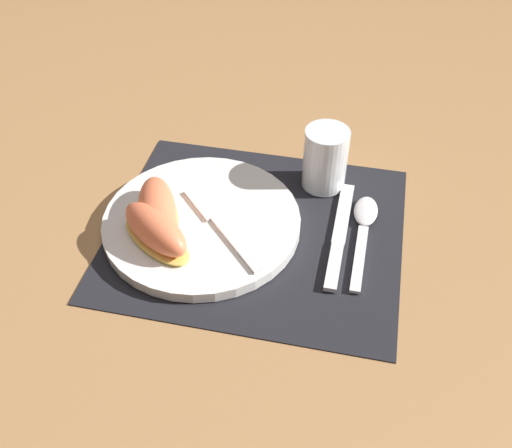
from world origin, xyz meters
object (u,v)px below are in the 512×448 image
object	(u,v)px
citrus_wedge_0	(157,211)
citrus_wedge_2	(156,231)
spoon	(364,223)
citrus_wedge_1	(158,223)
juice_glass	(325,162)
plate	(202,222)
knife	(339,236)
fork	(218,221)

from	to	relation	value
citrus_wedge_0	citrus_wedge_2	distance (m)	0.04
spoon	citrus_wedge_1	xyz separation A→B (m)	(-0.27, -0.09, 0.03)
citrus_wedge_0	juice_glass	bearing A→B (deg)	34.98
plate	knife	distance (m)	0.19
juice_glass	fork	bearing A→B (deg)	-134.18
knife	citrus_wedge_2	xyz separation A→B (m)	(-0.24, -0.07, 0.03)
citrus_wedge_2	fork	bearing A→B (deg)	37.71
spoon	citrus_wedge_0	xyz separation A→B (m)	(-0.28, -0.07, 0.03)
spoon	fork	bearing A→B (deg)	-164.91
spoon	citrus_wedge_2	xyz separation A→B (m)	(-0.27, -0.11, 0.03)
knife	fork	size ratio (longest dim) A/B	1.40
spoon	citrus_wedge_2	size ratio (longest dim) A/B	1.41
spoon	fork	xyz separation A→B (m)	(-0.20, -0.05, 0.01)
knife	citrus_wedge_0	xyz separation A→B (m)	(-0.25, -0.04, 0.03)
juice_glass	spoon	distance (m)	0.11
citrus_wedge_0	citrus_wedge_2	xyz separation A→B (m)	(0.01, -0.04, 0.00)
fork	spoon	bearing A→B (deg)	15.09
fork	citrus_wedge_2	world-z (taller)	citrus_wedge_2
fork	citrus_wedge_2	bearing A→B (deg)	-142.29
plate	fork	xyz separation A→B (m)	(0.02, -0.00, 0.01)
citrus_wedge_0	plate	bearing A→B (deg)	17.55
plate	citrus_wedge_0	world-z (taller)	citrus_wedge_0
knife	spoon	size ratio (longest dim) A/B	1.15
fork	citrus_wedge_1	xyz separation A→B (m)	(-0.07, -0.04, 0.02)
plate	spoon	world-z (taller)	plate
knife	citrus_wedge_0	distance (m)	0.25
citrus_wedge_0	fork	bearing A→B (deg)	9.83
citrus_wedge_0	citrus_wedge_2	size ratio (longest dim) A/B	1.12
plate	fork	bearing A→B (deg)	-8.92
fork	citrus_wedge_1	world-z (taller)	citrus_wedge_1
fork	citrus_wedge_1	bearing A→B (deg)	-152.94
fork	citrus_wedge_0	distance (m)	0.08
plate	knife	size ratio (longest dim) A/B	1.31
knife	spoon	xyz separation A→B (m)	(0.03, 0.03, 0.00)
juice_glass	citrus_wedge_1	world-z (taller)	juice_glass
fork	knife	bearing A→B (deg)	7.32
juice_glass	spoon	xyz separation A→B (m)	(0.07, -0.08, -0.04)
spoon	citrus_wedge_0	distance (m)	0.29
citrus_wedge_1	juice_glass	bearing A→B (deg)	40.16
citrus_wedge_0	citrus_wedge_1	bearing A→B (deg)	-68.05
knife	juice_glass	bearing A→B (deg)	108.51
citrus_wedge_1	citrus_wedge_2	bearing A→B (deg)	-81.46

